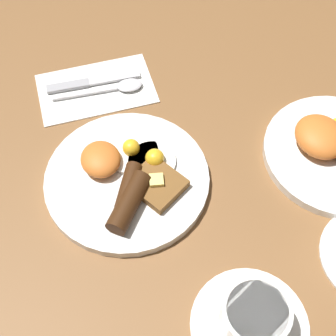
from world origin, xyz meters
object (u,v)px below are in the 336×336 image
at_px(breakfast_plate_near, 128,177).
at_px(knife, 88,82).
at_px(breakfast_plate_far, 336,150).
at_px(teacup_near, 252,320).
at_px(spoon, 119,87).

bearing_deg(breakfast_plate_near, knife, -179.09).
bearing_deg(knife, breakfast_plate_near, -82.17).
relative_size(breakfast_plate_far, teacup_near, 1.51).
distance_m(breakfast_plate_far, knife, 0.42).
bearing_deg(breakfast_plate_far, knife, -131.41).
bearing_deg(breakfast_plate_far, teacup_near, -51.59).
xyz_separation_m(breakfast_plate_near, breakfast_plate_far, (0.07, 0.31, 0.00)).
height_order(teacup_near, spoon, teacup_near).
bearing_deg(knife, breakfast_plate_far, -34.49).
bearing_deg(teacup_near, breakfast_plate_far, 128.41).
height_order(breakfast_plate_near, knife, breakfast_plate_near).
bearing_deg(knife, spoon, -25.91).
height_order(breakfast_plate_near, spoon, breakfast_plate_near).
bearing_deg(teacup_near, spoon, -175.79).
bearing_deg(spoon, breakfast_plate_near, -95.76).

